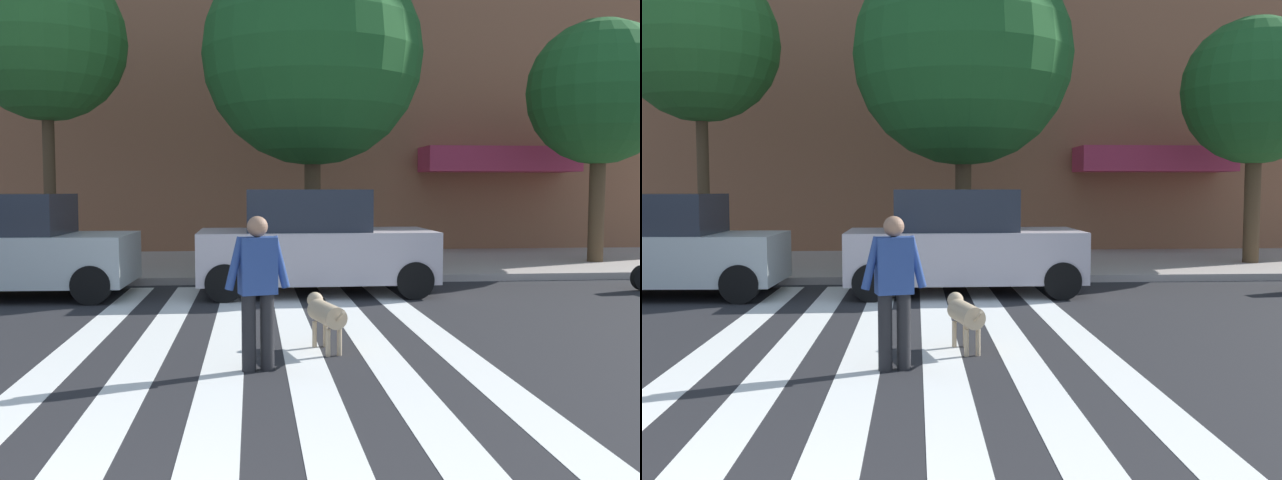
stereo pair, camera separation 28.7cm
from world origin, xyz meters
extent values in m
plane|color=#232326|center=(0.00, 5.90, 0.00)|extent=(160.00, 160.00, 0.00)
cube|color=#A4988F|center=(0.00, 14.80, 0.07)|extent=(80.00, 6.00, 0.15)
cube|color=silver|center=(-0.98, 5.90, 0.00)|extent=(0.45, 11.20, 0.01)
cube|color=silver|center=(-0.08, 5.90, 0.00)|extent=(0.45, 11.20, 0.01)
cube|color=silver|center=(0.82, 5.90, 0.00)|extent=(0.45, 11.20, 0.01)
cube|color=silver|center=(1.72, 5.90, 0.00)|extent=(0.45, 11.20, 0.01)
cube|color=silver|center=(2.62, 5.90, 0.00)|extent=(0.45, 11.20, 0.01)
cube|color=silver|center=(3.52, 5.90, 0.00)|extent=(0.45, 11.20, 0.01)
cube|color=#AE2D4E|center=(8.13, 17.20, 2.75)|extent=(4.36, 1.60, 0.70)
cylinder|color=black|center=(-1.46, 11.34, 0.33)|extent=(0.67, 0.24, 0.66)
cylinder|color=black|center=(-1.52, 9.61, 0.33)|extent=(0.67, 0.24, 0.66)
cube|color=#BFB4BA|center=(2.31, 10.54, 0.71)|extent=(4.25, 1.97, 0.91)
cube|color=#232833|center=(2.14, 10.54, 1.54)|extent=(2.18, 1.73, 0.75)
cylinder|color=black|center=(3.94, 11.44, 0.33)|extent=(0.66, 0.22, 0.66)
cylinder|color=black|center=(3.95, 9.65, 0.33)|extent=(0.66, 0.22, 0.66)
cylinder|color=black|center=(0.66, 11.43, 0.33)|extent=(0.66, 0.22, 0.66)
cylinder|color=black|center=(0.67, 9.63, 0.33)|extent=(0.66, 0.22, 0.66)
cylinder|color=#4C3823|center=(-3.24, 13.53, 2.15)|extent=(0.26, 0.26, 4.00)
sphere|color=#286628|center=(-3.24, 13.53, 5.10)|extent=(3.44, 3.44, 3.44)
cylinder|color=#4C3823|center=(2.48, 13.25, 1.83)|extent=(0.36, 0.36, 3.37)
sphere|color=#1E5623|center=(2.48, 13.25, 4.84)|extent=(4.82, 4.82, 4.82)
cylinder|color=#4C3823|center=(9.48, 14.00, 1.72)|extent=(0.37, 0.37, 3.13)
sphere|color=#1E5623|center=(9.48, 14.00, 4.23)|extent=(3.46, 3.46, 3.46)
cylinder|color=black|center=(1.10, 5.11, 0.41)|extent=(0.18, 0.18, 0.82)
cylinder|color=black|center=(1.29, 5.15, 0.41)|extent=(0.18, 0.18, 0.82)
cube|color=navy|center=(1.19, 5.13, 1.12)|extent=(0.43, 0.32, 0.60)
cylinder|color=navy|center=(0.96, 5.07, 1.15)|extent=(0.24, 0.14, 0.57)
cylinder|color=navy|center=(1.43, 5.19, 1.15)|extent=(0.24, 0.14, 0.57)
sphere|color=#936B51|center=(1.19, 5.13, 1.53)|extent=(0.27, 0.27, 0.22)
cylinder|color=tan|center=(2.01, 5.93, 0.45)|extent=(0.42, 0.73, 0.26)
sphere|color=tan|center=(1.91, 6.34, 0.55)|extent=(0.24, 0.24, 0.20)
cylinder|color=tan|center=(2.11, 5.50, 0.50)|extent=(0.09, 0.24, 0.16)
cylinder|color=tan|center=(1.88, 6.14, 0.16)|extent=(0.07, 0.07, 0.32)
cylinder|color=tan|center=(2.02, 6.18, 0.16)|extent=(0.07, 0.07, 0.32)
cylinder|color=tan|center=(2.00, 5.68, 0.16)|extent=(0.07, 0.07, 0.32)
cylinder|color=tan|center=(2.13, 5.71, 0.16)|extent=(0.07, 0.07, 0.32)
camera|label=1|loc=(1.14, -2.13, 1.93)|focal=38.98mm
camera|label=2|loc=(1.42, -2.15, 1.93)|focal=38.98mm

